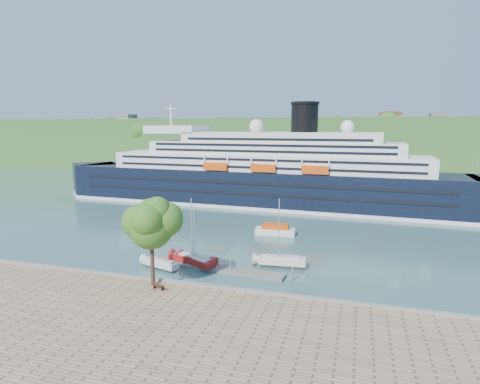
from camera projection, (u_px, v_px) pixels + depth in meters
name	position (u px, v px, depth m)	size (l,w,h in m)	color
ground	(156.00, 287.00, 50.88)	(400.00, 400.00, 0.00)	#315756
far_hillside	(306.00, 145.00, 186.09)	(400.00, 50.00, 24.00)	#2E5A24
quay_coping	(155.00, 279.00, 50.51)	(220.00, 0.50, 0.30)	slate
cruise_ship	(256.00, 154.00, 103.51)	(116.88, 17.02, 26.25)	black
park_bench	(159.00, 286.00, 47.54)	(1.50, 0.62, 0.96)	#4B2815
promenade_tree	(151.00, 238.00, 48.07)	(7.20, 7.20, 11.93)	#2B5C18
floating_pontoon	(216.00, 268.00, 57.09)	(20.05, 2.45, 0.45)	slate
sailboat_white_near	(160.00, 242.00, 56.73)	(6.30, 1.75, 8.14)	silver
sailboat_red	(196.00, 238.00, 57.57)	(6.80, 1.89, 8.79)	maroon
sailboat_white_far	(282.00, 235.00, 57.35)	(7.47, 2.08, 9.65)	silver
tender_launch	(275.00, 229.00, 75.66)	(7.51, 2.57, 2.08)	#D6480C
sailboat_extra	(195.00, 234.00, 58.13)	(7.37, 2.05, 9.52)	maroon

